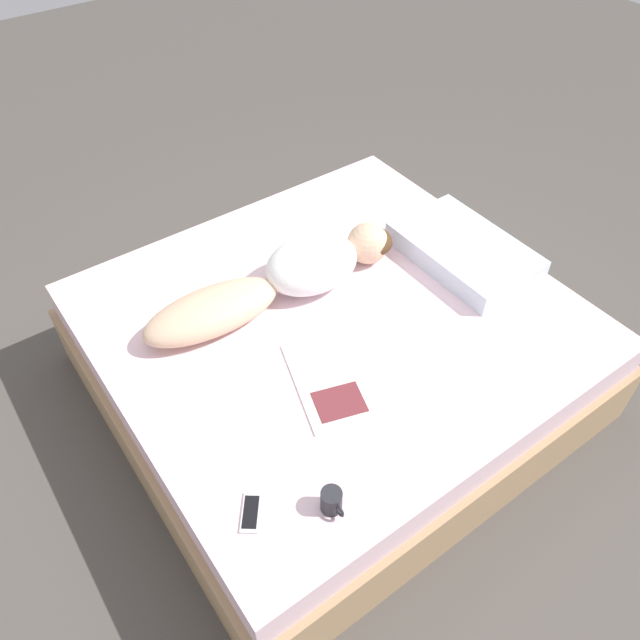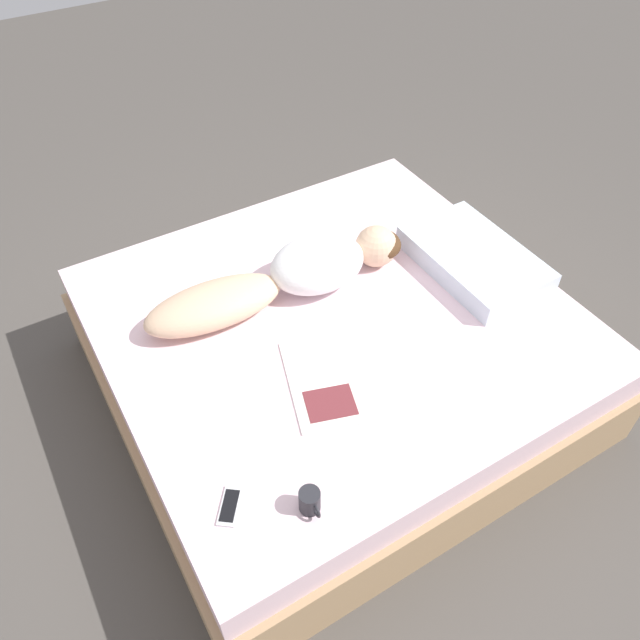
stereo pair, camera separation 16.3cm
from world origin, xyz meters
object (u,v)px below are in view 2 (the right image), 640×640
Objects in this scene: person at (291,275)px; cell_phone at (230,506)px; open_magazine at (323,381)px; coffee_mug at (310,501)px.

person reaches higher than cell_phone.
open_magazine is (0.54, -0.15, -0.10)m from person.
cell_phone is at bearing -37.04° from person.
open_magazine is at bearing 144.26° from coffee_mug.
person is 11.90× the size of coffee_mug.
person is 1.10m from coffee_mug.
open_magazine is 0.64m from cell_phone.
cell_phone is at bearing -43.95° from open_magazine.
open_magazine and cell_phone have the same top height.
cell_phone is (0.30, -0.56, 0.00)m from open_magazine.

